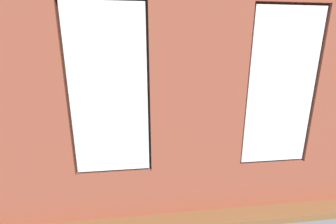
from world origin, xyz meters
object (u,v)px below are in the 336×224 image
potted_plant_near_tv (79,143)px  potted_plant_corner_near_left (232,99)px  table_plant_small (153,125)px  potted_plant_mid_room_small (204,116)px  couch_by_window (146,169)px  potted_plant_by_left_couch (222,116)px  media_console (66,142)px  potted_plant_corner_far_left (315,143)px  potted_plant_between_couches (226,150)px  remote_black (167,125)px  couch_left (255,129)px  cup_ceramic (136,129)px  potted_plant_foreground_right (95,110)px  tv_flatscreen (63,119)px  coffee_table (153,130)px

potted_plant_near_tv → potted_plant_corner_near_left: bearing=-145.0°
potted_plant_corner_near_left → potted_plant_near_tv: bearing=35.0°
table_plant_small → potted_plant_mid_room_small: 1.93m
couch_by_window → table_plant_small: size_ratio=11.25×
potted_plant_by_left_couch → potted_plant_near_tv: 4.42m
table_plant_small → potted_plant_near_tv: (1.49, 1.20, 0.10)m
media_console → potted_plant_corner_far_left: 5.17m
potted_plant_corner_near_left → potted_plant_between_couches: 3.97m
potted_plant_by_left_couch → potted_plant_near_tv: (3.74, 2.34, 0.30)m
potted_plant_corner_far_left → potted_plant_between_couches: (1.59, -0.15, -0.12)m
media_console → potted_plant_by_left_couch: size_ratio=2.37×
couch_by_window → remote_black: bearing=-106.8°
couch_left → potted_plant_corner_far_left: bearing=7.9°
couch_left → remote_black: size_ratio=10.27×
potted_plant_by_left_couch → potted_plant_between_couches: potted_plant_between_couches is taller
table_plant_small → media_console: bearing=6.9°
couch_by_window → potted_plant_mid_room_small: size_ratio=3.47×
cup_ceramic → potted_plant_by_left_couch: bearing=-154.9°
cup_ceramic → potted_plant_foreground_right: size_ratio=0.09×
table_plant_small → potted_plant_foreground_right: size_ratio=0.18×
table_plant_small → potted_plant_near_tv: potted_plant_near_tv is taller
couch_by_window → table_plant_small: couch_by_window is taller
potted_plant_corner_far_left → potted_plant_foreground_right: bearing=-39.5°
couch_left → potted_plant_foreground_right: 4.80m
tv_flatscreen → potted_plant_by_left_couch: 4.54m
couch_left → potted_plant_foreground_right: potted_plant_foreground_right is taller
media_console → potted_plant_by_left_couch: bearing=-162.1°
potted_plant_corner_near_left → potted_plant_foreground_right: potted_plant_corner_near_left is taller
potted_plant_near_tv → potted_plant_foreground_right: potted_plant_near_tv is taller
cup_ceramic → tv_flatscreen: tv_flatscreen is taller
tv_flatscreen → potted_plant_foreground_right: 2.06m
remote_black → potted_plant_between_couches: size_ratio=0.20×
potted_plant_mid_room_small → potted_plant_near_tv: (3.11, 2.25, 0.22)m
potted_plant_mid_room_small → coffee_table: bearing=32.8°
couch_by_window → media_console: (1.82, -1.64, -0.10)m
potted_plant_corner_far_left → potted_plant_corner_near_left: 3.79m
potted_plant_near_tv → potted_plant_foreground_right: (0.26, -2.97, -0.14)m
remote_black → potted_plant_foreground_right: bearing=100.1°
media_console → potted_plant_between_couches: (-3.26, 1.59, 0.34)m
table_plant_small → media_console: 2.07m
table_plant_small → media_console: table_plant_small is taller
media_console → potted_plant_mid_room_small: bearing=-160.6°
couch_left → potted_plant_near_tv: bearing=-72.9°
potted_plant_foreground_right → potted_plant_corner_near_left: bearing=-179.5°
couch_by_window → potted_plant_foreground_right: bearing=-67.4°
potted_plant_corner_near_left → remote_black: bearing=34.6°
coffee_table → potted_plant_mid_room_small: 1.93m
potted_plant_near_tv → potted_plant_between_couches: 2.77m
tv_flatscreen → potted_plant_corner_far_left: (-4.85, 1.74, -0.10)m
potted_plant_foreground_right → potted_plant_between_couches: (-2.96, 3.60, 0.12)m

